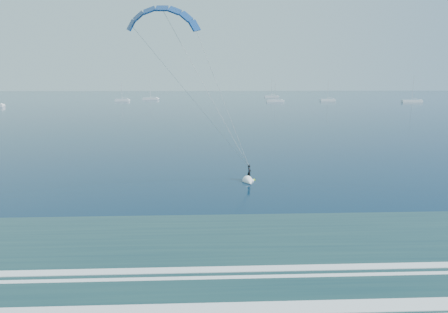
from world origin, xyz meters
TOP-DOWN VIEW (x-y plane):
  - kitesurfer_rig at (0.32, 26.44)m, footprint 13.07×9.40m
  - sailboat_1 at (-45.61, 207.63)m, footprint 7.50×2.40m
  - sailboat_2 at (-32.81, 225.45)m, footprint 8.71×2.40m
  - sailboat_3 at (35.29, 195.35)m, footprint 8.64×2.40m
  - sailboat_4 at (43.01, 254.01)m, footprint 9.10×2.40m
  - sailboat_5 at (65.15, 202.72)m, footprint 7.74×2.40m
  - sailboat_6 at (105.44, 190.69)m, footprint 10.41×2.40m

SIDE VIEW (x-z plane):
  - sailboat_1 at x=-45.61m, z-range -4.56..5.91m
  - sailboat_5 at x=65.15m, z-range -4.67..6.02m
  - sailboat_2 at x=-32.81m, z-range -5.19..6.55m
  - sailboat_3 at x=35.29m, z-range -5.32..6.69m
  - sailboat_4 at x=43.01m, z-range -5.47..6.85m
  - sailboat_6 at x=105.44m, z-range -6.24..7.63m
  - kitesurfer_rig at x=0.32m, z-range 0.15..17.85m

